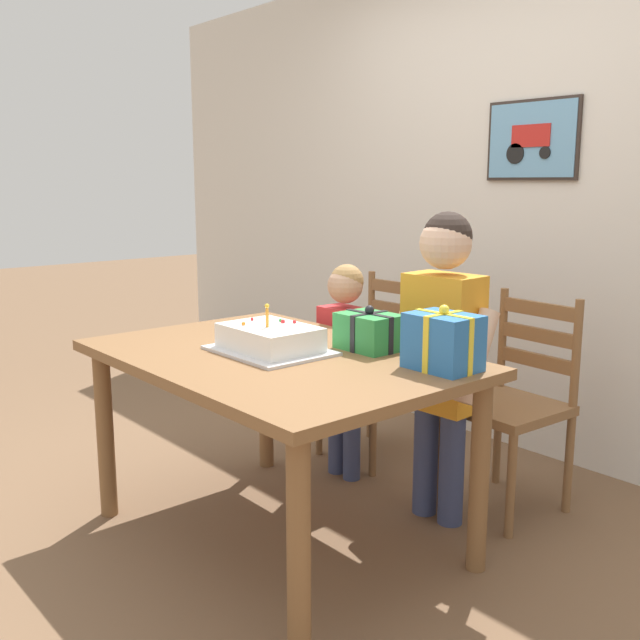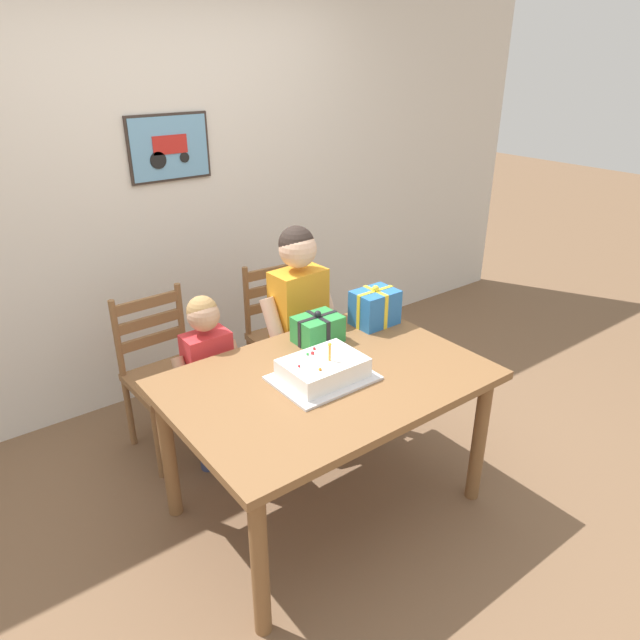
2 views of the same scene
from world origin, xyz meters
name	(u,v)px [view 1 (image 1 of 2)]	position (x,y,z in m)	size (l,w,h in m)	color
ground_plane	(279,539)	(0.00, 0.00, 0.00)	(20.00, 20.00, 0.00)	brown
back_wall	(531,199)	(0.00, 1.62, 1.30)	(6.40, 0.11, 2.60)	silver
dining_table	(277,378)	(0.00, 0.00, 0.66)	(1.44, 0.99, 0.76)	brown
birthday_cake	(270,340)	(-0.03, -0.01, 0.80)	(0.44, 0.34, 0.19)	silver
gift_box_red_large	(443,342)	(0.55, 0.29, 0.85)	(0.24, 0.18, 0.23)	#286BB7
gift_box_beside_cake	(369,331)	(0.18, 0.31, 0.83)	(0.24, 0.18, 0.17)	#2D8E42
chair_left	(378,365)	(-0.40, 0.95, 0.47)	(0.43, 0.43, 0.92)	brown
chair_right	(513,402)	(0.41, 0.95, 0.47)	(0.45, 0.45, 0.92)	brown
child_older	(442,337)	(0.28, 0.62, 0.78)	(0.47, 0.27, 1.28)	#38426B
child_younger	(345,350)	(-0.30, 0.62, 0.62)	(0.36, 0.21, 1.02)	#38426B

